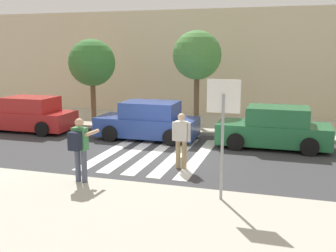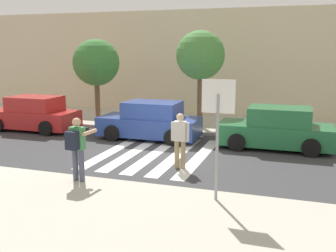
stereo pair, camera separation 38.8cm
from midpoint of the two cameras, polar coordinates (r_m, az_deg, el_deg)
name	(u,v)px [view 2 (the right image)]	position (r m, az deg, el deg)	size (l,w,h in m)	color
ground_plane	(154,155)	(13.78, -1.30, -4.19)	(120.00, 120.00, 0.00)	#38383A
sidewalk_near	(46,228)	(8.53, -15.96, -14.02)	(60.00, 6.00, 0.14)	#B2AD9E
sidewalk_far	(196,123)	(19.38, 4.70, 0.45)	(60.00, 4.80, 0.14)	#B2AD9E
building_facade_far	(216,63)	(23.36, 7.43, 9.10)	(56.00, 4.00, 5.73)	beige
crosswalk_stripe_0	(115,150)	(14.56, -6.98, -3.42)	(0.44, 5.20, 0.01)	silver
crosswalk_stripe_1	(135,151)	(14.24, -4.06, -3.70)	(0.44, 5.20, 0.01)	silver
crosswalk_stripe_2	(156,153)	(13.96, -1.02, -3.97)	(0.44, 5.20, 0.01)	silver
crosswalk_stripe_3	(177,155)	(13.73, 2.14, -4.24)	(0.44, 5.20, 0.01)	silver
crosswalk_stripe_4	(199,157)	(13.53, 5.40, -4.51)	(0.44, 5.20, 0.01)	silver
stop_sign	(218,113)	(9.00, 8.49, 1.85)	(0.76, 0.08, 2.83)	gray
photographer_with_backpack	(77,144)	(10.62, -12.07, -2.56)	(0.63, 0.88, 1.72)	#474C60
pedestrian_crossing	(180,138)	(12.01, 2.69, -1.71)	(0.58, 0.24, 1.72)	tan
parked_car_red	(34,114)	(18.78, -18.34, 1.61)	(4.10, 1.92, 1.55)	red
parked_car_blue	(150,121)	(16.07, -1.91, 0.66)	(4.10, 1.92, 1.55)	#284293
parked_car_green	(276,129)	(15.10, 16.14, -0.45)	(4.10, 1.92, 1.55)	#236B3D
street_tree_west	(96,63)	(19.28, -9.81, 9.01)	(2.23, 2.23, 3.98)	brown
street_tree_center	(200,56)	(17.83, 5.36, 10.12)	(2.18, 2.18, 4.33)	brown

